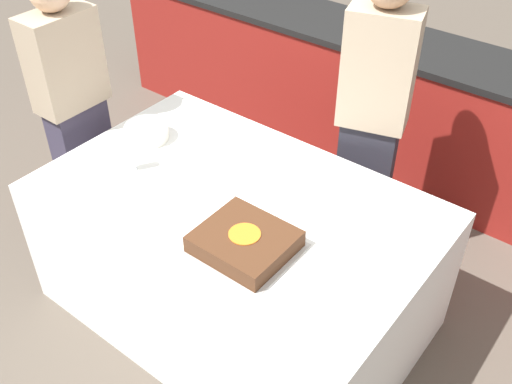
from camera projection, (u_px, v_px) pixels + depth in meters
name	position (u px, v px, depth m)	size (l,w,h in m)	color
ground_plane	(238.00, 308.00, 3.19)	(14.00, 14.00, 0.00)	brown
back_counter	(397.00, 108.00, 3.93)	(4.40, 0.58, 0.92)	maroon
dining_table	(237.00, 258.00, 2.96)	(1.81, 1.16, 0.75)	white
cake	(245.00, 242.00, 2.45)	(0.41, 0.38, 0.09)	#B7B2AD
plate_stack	(147.00, 132.00, 3.10)	(0.23, 0.23, 0.08)	white
wine_glass	(128.00, 149.00, 2.83)	(0.06, 0.06, 0.18)	white
side_plate_near_cake	(273.00, 203.00, 2.70)	(0.18, 0.18, 0.00)	white
side_plate_right_edge	(353.00, 273.00, 2.36)	(0.18, 0.18, 0.00)	white
person_cutting_cake	(372.00, 117.00, 3.02)	(0.38, 0.29, 1.68)	#282833
person_seated_left	(75.00, 110.00, 3.23)	(0.20, 0.37, 1.56)	#383347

